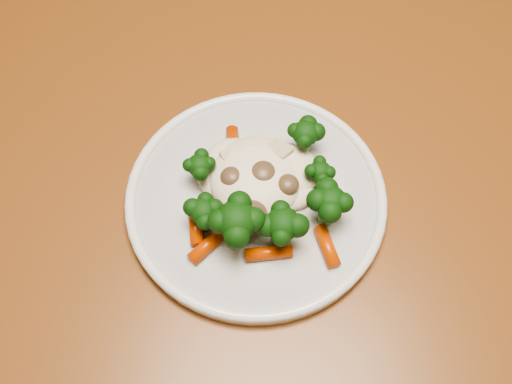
% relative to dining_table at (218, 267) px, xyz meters
% --- Properties ---
extents(dining_table, '(1.14, 0.81, 0.75)m').
position_rel_dining_table_xyz_m(dining_table, '(0.00, 0.00, 0.00)').
color(dining_table, brown).
rests_on(dining_table, ground).
extents(plate, '(0.24, 0.24, 0.01)m').
position_rel_dining_table_xyz_m(plate, '(0.04, 0.02, 0.12)').
color(plate, white).
rests_on(plate, dining_table).
extents(meal, '(0.16, 0.15, 0.05)m').
position_rel_dining_table_xyz_m(meal, '(0.05, 0.01, 0.14)').
color(meal, '#F7E7C5').
rests_on(meal, plate).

